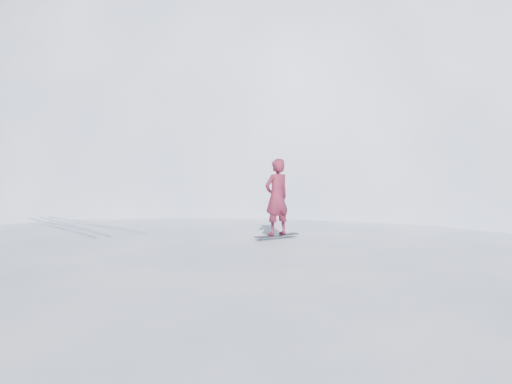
# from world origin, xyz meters

# --- Properties ---
(ground) EXTENTS (400.00, 400.00, 0.00)m
(ground) POSITION_xyz_m (0.00, 0.00, 0.00)
(ground) COLOR white
(ground) RESTS_ON ground
(near_ridge) EXTENTS (36.00, 28.00, 4.80)m
(near_ridge) POSITION_xyz_m (1.00, 3.00, 0.00)
(near_ridge) COLOR white
(near_ridge) RESTS_ON ground
(summit_peak) EXTENTS (60.00, 56.00, 56.00)m
(summit_peak) POSITION_xyz_m (22.00, 26.00, 0.00)
(summit_peak) COLOR white
(summit_peak) RESTS_ON ground
(peak_shoulder) EXTENTS (28.00, 24.00, 18.00)m
(peak_shoulder) POSITION_xyz_m (10.00, 20.00, 0.00)
(peak_shoulder) COLOR white
(peak_shoulder) RESTS_ON ground
(wind_bumps) EXTENTS (16.00, 14.40, 1.00)m
(wind_bumps) POSITION_xyz_m (-0.56, 2.12, 0.00)
(wind_bumps) COLOR white
(wind_bumps) RESTS_ON ground
(snowboard) EXTENTS (1.33, 0.32, 0.02)m
(snowboard) POSITION_xyz_m (2.30, -0.33, 2.41)
(snowboard) COLOR black
(snowboard) RESTS_ON near_ridge
(snowboarder) EXTENTS (0.75, 0.51, 1.98)m
(snowboarder) POSITION_xyz_m (2.30, -0.33, 3.41)
(snowboarder) COLOR maroon
(snowboarder) RESTS_ON snowboard
(board_tracks) EXTENTS (2.32, 5.94, 0.04)m
(board_tracks) POSITION_xyz_m (-1.72, 4.95, 2.42)
(board_tracks) COLOR silver
(board_tracks) RESTS_ON ground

